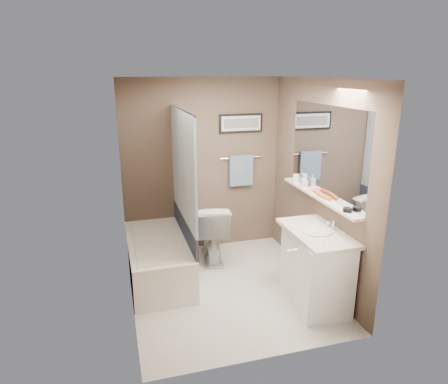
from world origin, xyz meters
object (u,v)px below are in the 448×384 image
object	(u,v)px
soap_bottle	(304,181)
bathtub	(158,259)
hair_brush_back	(318,193)
hair_brush_front	(324,196)
candle_bowl_near	(347,210)
toilet	(211,231)
glass_jar	(296,178)
vanity	(315,268)

from	to	relation	value
soap_bottle	bathtub	bearing A→B (deg)	171.36
bathtub	hair_brush_back	bearing A→B (deg)	-20.02
hair_brush_front	hair_brush_back	distance (m)	0.13
candle_bowl_near	soap_bottle	xyz separation A→B (m)	(0.00, 0.95, 0.05)
toilet	glass_jar	size ratio (longest dim) A/B	8.04
bathtub	glass_jar	size ratio (longest dim) A/B	15.00
bathtub	hair_brush_back	size ratio (longest dim) A/B	6.82
vanity	hair_brush_front	world-z (taller)	hair_brush_front
bathtub	vanity	xyz separation A→B (m)	(1.60, -1.01, 0.15)
hair_brush_front	hair_brush_back	xyz separation A→B (m)	(0.00, 0.13, 0.00)
candle_bowl_near	vanity	bearing A→B (deg)	130.21
toilet	candle_bowl_near	distance (m)	2.00
bathtub	hair_brush_front	xyz separation A→B (m)	(1.79, -0.76, 0.89)
toilet	candle_bowl_near	world-z (taller)	candle_bowl_near
soap_bottle	hair_brush_back	bearing A→B (deg)	-90.00
candle_bowl_near	glass_jar	size ratio (longest dim) A/B	0.90
hair_brush_back	glass_jar	distance (m)	0.58
toilet	hair_brush_front	world-z (taller)	hair_brush_front
toilet	hair_brush_back	size ratio (longest dim) A/B	3.65
toilet	candle_bowl_near	xyz separation A→B (m)	(1.02, -1.56, 0.73)
bathtub	toilet	size ratio (longest dim) A/B	1.87
toilet	hair_brush_front	bearing A→B (deg)	141.77
bathtub	hair_brush_back	xyz separation A→B (m)	(1.79, -0.63, 0.89)
toilet	vanity	size ratio (longest dim) A/B	0.89
toilet	hair_brush_back	world-z (taller)	hair_brush_back
soap_bottle	glass_jar	bearing A→B (deg)	90.00
bathtub	vanity	world-z (taller)	vanity
candle_bowl_near	hair_brush_front	xyz separation A→B (m)	(0.00, 0.46, 0.00)
bathtub	soap_bottle	size ratio (longest dim) A/B	10.50
hair_brush_back	soap_bottle	xyz separation A→B (m)	(0.00, 0.36, 0.05)
hair_brush_back	soap_bottle	distance (m)	0.36
vanity	glass_jar	xyz separation A→B (m)	(0.19, 0.95, 0.77)
bathtub	hair_brush_front	distance (m)	2.13
bathtub	candle_bowl_near	size ratio (longest dim) A/B	16.67
toilet	soap_bottle	distance (m)	1.42
vanity	candle_bowl_near	distance (m)	0.79
candle_bowl_near	soap_bottle	size ratio (longest dim) A/B	0.63
hair_brush_front	toilet	bearing A→B (deg)	132.98
bathtub	soap_bottle	bearing A→B (deg)	-9.16
bathtub	toilet	world-z (taller)	toilet
bathtub	hair_brush_back	world-z (taller)	hair_brush_back
bathtub	glass_jar	xyz separation A→B (m)	(1.79, -0.05, 0.92)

